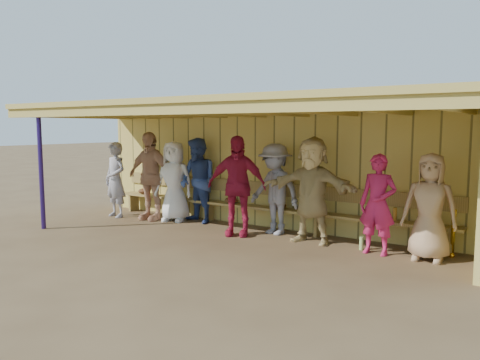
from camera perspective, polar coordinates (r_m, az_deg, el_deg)
name	(u,v)px	position (r m, az deg, el deg)	size (l,w,h in m)	color
ground	(230,238)	(8.69, -1.29, -7.12)	(90.00, 90.00, 0.00)	brown
player_a	(116,180)	(10.97, -14.94, 0.04)	(0.62, 0.41, 1.70)	#9A97A0
player_b	(174,181)	(10.23, -8.04, -0.16)	(0.85, 0.55, 1.74)	white
player_c	(198,181)	(9.98, -5.13, -0.07)	(0.88, 0.69, 1.82)	#334B8E
player_d	(237,186)	(8.77, -0.42, -0.72)	(1.11, 0.46, 1.89)	#AF1C3B
player_e	(275,189)	(8.91, 4.29, -1.12)	(1.12, 0.64, 1.73)	gray
player_f	(312,190)	(8.32, 8.74, -1.20)	(1.75, 0.56, 1.88)	#D4B977
player_g	(378,204)	(7.80, 16.45, -2.87)	(0.59, 0.39, 1.62)	#C51F55
player_h	(430,207)	(7.70, 22.12, -3.07)	(0.81, 0.53, 1.66)	tan
player_extra	(150,176)	(10.46, -10.94, 0.48)	(1.14, 0.47, 1.94)	tan
dugout_structure	(267,146)	(8.82, 3.32, 4.21)	(8.80, 3.20, 2.50)	#DDC65E
bench	(261,202)	(9.50, 2.56, -2.70)	(7.60, 0.34, 0.93)	#AA8E49
dugout_equipment	(244,203)	(9.56, 0.55, -2.86)	(7.06, 0.62, 0.80)	gold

